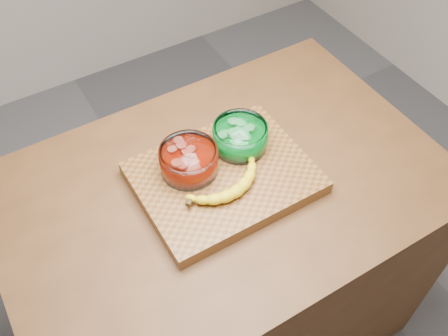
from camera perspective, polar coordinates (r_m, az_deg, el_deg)
ground at (r=2.12m, az=0.00°, el=-17.00°), size 3.50×3.50×0.00m
counter at (r=1.71m, az=0.00°, el=-11.07°), size 1.20×0.80×0.90m
cutting_board at (r=1.32m, az=0.00°, el=-1.12°), size 0.45×0.35×0.04m
bowl_red at (r=1.29m, az=-4.04°, el=0.88°), size 0.15×0.15×0.07m
bowl_green at (r=1.35m, az=1.86°, el=3.60°), size 0.15×0.15×0.07m
banana at (r=1.26m, az=0.26°, el=-1.76°), size 0.25×0.13×0.04m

